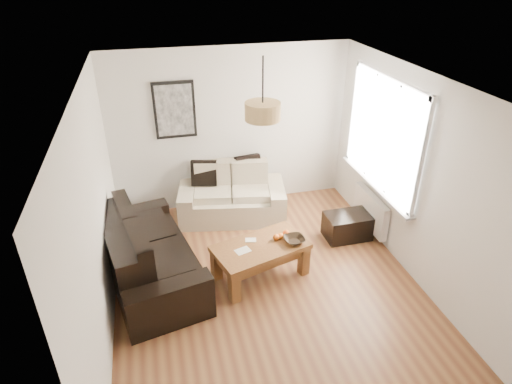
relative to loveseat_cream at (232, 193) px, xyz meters
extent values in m
plane|color=brown|center=(0.10, -1.78, -0.41)|extent=(4.50, 4.50, 0.00)
cube|color=white|center=(1.92, -0.98, -0.03)|extent=(0.10, 0.90, 0.52)
cylinder|color=tan|center=(0.10, -1.48, 1.82)|extent=(0.40, 0.40, 0.20)
cube|color=black|center=(1.55, -1.02, -0.22)|extent=(0.67, 0.44, 0.38)
cube|color=black|center=(-0.40, 0.20, 0.31)|extent=(0.42, 0.22, 0.40)
cube|color=black|center=(0.32, 0.20, 0.31)|extent=(0.42, 0.19, 0.41)
imported|color=black|center=(0.50, -1.61, 0.11)|extent=(0.27, 0.27, 0.07)
sphere|color=orange|center=(0.35, -1.49, 0.11)|extent=(0.08, 0.08, 0.08)
sphere|color=#DD5312|center=(0.44, -1.45, 0.11)|extent=(0.12, 0.12, 0.09)
sphere|color=#D95D12|center=(0.29, -1.50, 0.11)|extent=(0.10, 0.10, 0.09)
cube|color=silver|center=(-0.18, -1.63, 0.08)|extent=(0.22, 0.18, 0.01)
camera|label=1|loc=(-1.10, -5.95, 3.35)|focal=30.48mm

